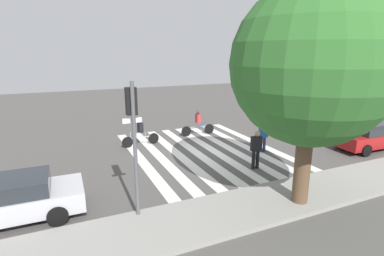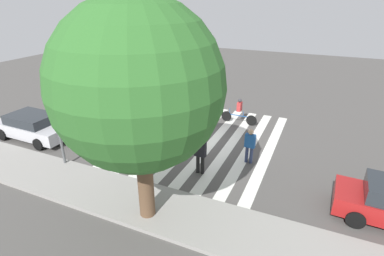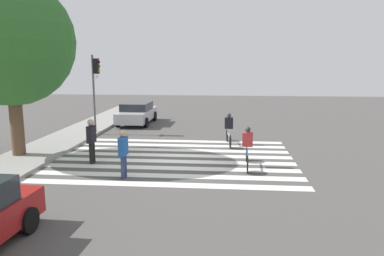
# 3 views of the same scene
# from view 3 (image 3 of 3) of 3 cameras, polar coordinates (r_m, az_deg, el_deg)

# --- Properties ---
(ground_plane) EXTENTS (60.00, 60.00, 0.00)m
(ground_plane) POSITION_cam_3_polar(r_m,az_deg,el_deg) (16.08, -2.55, -4.64)
(ground_plane) COLOR #4C4947
(sidewalk_curb) EXTENTS (36.00, 2.50, 0.14)m
(sidewalk_curb) POSITION_cam_3_polar(r_m,az_deg,el_deg) (17.97, -22.76, -3.62)
(sidewalk_curb) COLOR gray
(sidewalk_curb) RESTS_ON ground_plane
(crosswalk_stripes) EXTENTS (7.50, 10.00, 0.01)m
(crosswalk_stripes) POSITION_cam_3_polar(r_m,az_deg,el_deg) (16.08, -2.55, -4.63)
(crosswalk_stripes) COLOR silver
(crosswalk_stripes) RESTS_ON ground_plane
(traffic_light) EXTENTS (0.60, 0.50, 4.45)m
(traffic_light) POSITION_cam_3_polar(r_m,az_deg,el_deg) (21.64, -14.51, 7.23)
(traffic_light) COLOR #515456
(traffic_light) RESTS_ON ground_plane
(street_tree) EXTENTS (5.25, 5.25, 7.51)m
(street_tree) POSITION_cam_3_polar(r_m,az_deg,el_deg) (17.36, -25.99, 11.66)
(street_tree) COLOR brown
(street_tree) RESTS_ON ground_plane
(pedestrian_adult_yellow_jacket) EXTENTS (0.50, 0.26, 1.74)m
(pedestrian_adult_yellow_jacket) POSITION_cam_3_polar(r_m,az_deg,el_deg) (13.45, -10.43, -3.45)
(pedestrian_adult_yellow_jacket) COLOR navy
(pedestrian_adult_yellow_jacket) RESTS_ON ground_plane
(pedestrian_child_with_backpack) EXTENTS (0.51, 0.27, 1.82)m
(pedestrian_child_with_backpack) POSITION_cam_3_polar(r_m,az_deg,el_deg) (15.61, -15.07, -1.57)
(pedestrian_child_with_backpack) COLOR black
(pedestrian_child_with_backpack) RESTS_ON ground_plane
(cyclist_mid_street) EXTENTS (2.27, 0.41, 1.61)m
(cyclist_mid_street) POSITION_cam_3_polar(r_m,az_deg,el_deg) (14.74, 8.43, -2.65)
(cyclist_mid_street) COLOR black
(cyclist_mid_street) RESTS_ON ground_plane
(cyclist_near_curb) EXTENTS (2.21, 0.42, 1.59)m
(cyclist_near_curb) POSITION_cam_3_polar(r_m,az_deg,el_deg) (18.60, 5.62, 0.06)
(cyclist_near_curb) COLOR black
(cyclist_near_curb) RESTS_ON ground_plane
(car_parked_silver_sedan) EXTENTS (4.51, 2.04, 1.42)m
(car_parked_silver_sedan) POSITION_cam_3_polar(r_m,az_deg,el_deg) (25.08, -8.38, 2.31)
(car_parked_silver_sedan) COLOR #B7B7BC
(car_parked_silver_sedan) RESTS_ON ground_plane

